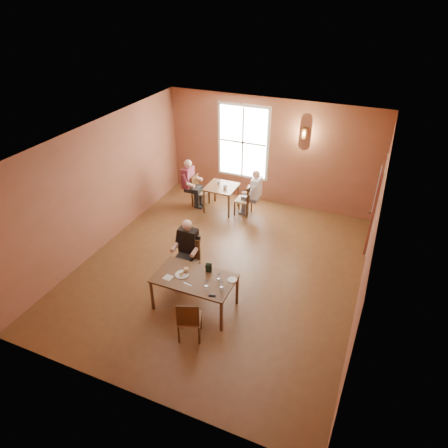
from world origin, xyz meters
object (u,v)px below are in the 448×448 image
at_px(chair_diner_white, 243,199).
at_px(diner_white, 245,193).
at_px(main_table, 195,292).
at_px(second_table, 222,198).
at_px(diner_maroon, 199,184).
at_px(chair_empty, 190,318).
at_px(chair_diner_maroon, 201,191).
at_px(chair_diner_main, 187,263).
at_px(diner_main, 186,257).

relative_size(chair_diner_white, diner_white, 0.71).
xyz_separation_m(main_table, second_table, (-1.07, 3.83, -0.00)).
bearing_deg(chair_diner_white, diner_maroon, 90.00).
relative_size(chair_empty, chair_diner_maroon, 1.00).
relative_size(chair_diner_main, second_table, 1.19).
distance_m(diner_main, chair_diner_white, 3.21).
height_order(diner_main, chair_empty, diner_main).
xyz_separation_m(chair_diner_main, chair_diner_white, (0.08, 3.18, -0.03)).
distance_m(main_table, second_table, 3.97).
bearing_deg(chair_diner_white, chair_diner_maroon, 90.00).
relative_size(chair_diner_main, diner_maroon, 0.73).
height_order(second_table, diner_white, diner_white).
bearing_deg(main_table, diner_main, 128.88).
distance_m(chair_diner_white, chair_diner_maroon, 1.30).
height_order(chair_diner_main, chair_diner_white, chair_diner_main).
height_order(main_table, diner_white, diner_white).
height_order(chair_diner_main, chair_diner_maroon, chair_diner_main).
bearing_deg(diner_main, diner_white, -91.89).
relative_size(chair_diner_main, chair_diner_maroon, 1.07).
bearing_deg(second_table, chair_diner_main, -79.76).
bearing_deg(chair_empty, chair_diner_maroon, 93.26).
xyz_separation_m(main_table, diner_white, (-0.39, 3.83, 0.28)).
xyz_separation_m(diner_white, diner_maroon, (-1.36, 0.00, 0.03)).
height_order(chair_empty, diner_maroon, diner_maroon).
distance_m(diner_main, diner_maroon, 3.44).
bearing_deg(diner_maroon, diner_white, 90.00).
distance_m(diner_white, chair_diner_maroon, 1.34).
relative_size(diner_main, chair_diner_maroon, 1.46).
relative_size(main_table, chair_diner_white, 1.71).
bearing_deg(diner_maroon, chair_diner_main, 21.54).
distance_m(main_table, chair_diner_maroon, 4.20).
bearing_deg(chair_diner_white, diner_white, -90.00).
xyz_separation_m(chair_diner_maroon, diner_maroon, (-0.03, 0.00, 0.21)).
xyz_separation_m(chair_empty, second_table, (-1.34, 4.56, -0.09)).
bearing_deg(main_table, second_table, 105.68).
bearing_deg(chair_diner_main, second_table, -79.76).
xyz_separation_m(main_table, diner_main, (-0.50, 0.62, 0.30)).
height_order(diner_main, diner_white, diner_main).
bearing_deg(chair_empty, diner_maroon, 93.57).
distance_m(second_table, chair_diner_maroon, 0.66).
height_order(main_table, chair_diner_white, chair_diner_white).
bearing_deg(second_table, chair_diner_white, 0.00).
xyz_separation_m(diner_main, second_table, (-0.57, 3.21, -0.30)).
relative_size(main_table, chair_empty, 1.72).
relative_size(main_table, chair_diner_maroon, 1.71).
bearing_deg(diner_maroon, main_table, 24.63).
bearing_deg(main_table, chair_diner_maroon, 114.25).
bearing_deg(chair_diner_white, chair_empty, -171.41).
distance_m(chair_empty, chair_diner_maroon, 4.97).
bearing_deg(chair_empty, diner_main, 99.20).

